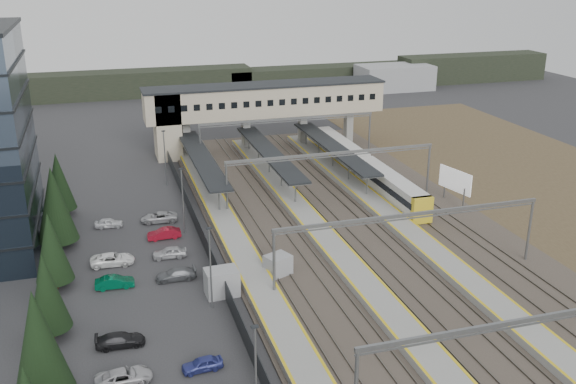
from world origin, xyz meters
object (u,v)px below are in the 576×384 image
object	(u,v)px
billboard	(455,181)
footbridge	(249,104)
relay_cabin_near	(222,282)
train	(364,168)
relay_cabin_far	(278,265)

from	to	relation	value
billboard	footbridge	bearing A→B (deg)	120.81
relay_cabin_near	footbridge	xyz separation A→B (m)	(14.33, 47.82, 6.62)
train	billboard	size ratio (longest dim) A/B	6.46
relay_cabin_near	billboard	world-z (taller)	billboard
relay_cabin_near	billboard	distance (m)	37.13
relay_cabin_far	train	xyz separation A→B (m)	(20.37, 25.52, 0.78)
relay_cabin_near	train	xyz separation A→B (m)	(26.63, 27.79, 0.58)
train	billboard	bearing A→B (deg)	-60.37
relay_cabin_near	footbridge	distance (m)	50.36
relay_cabin_far	relay_cabin_near	bearing A→B (deg)	-160.05
relay_cabin_near	billboard	size ratio (longest dim) A/B	0.57
billboard	relay_cabin_near	bearing A→B (deg)	-156.17
train	billboard	world-z (taller)	billboard
relay_cabin_far	billboard	size ratio (longest dim) A/B	0.53
relay_cabin_near	footbridge	bearing A→B (deg)	73.32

